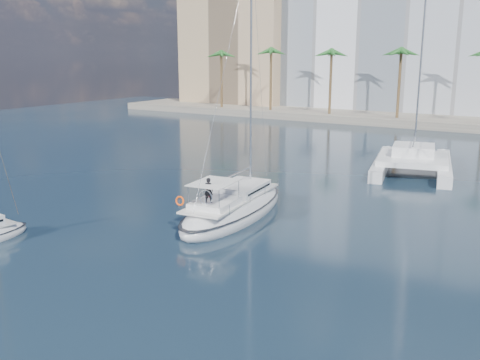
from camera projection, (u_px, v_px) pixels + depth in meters
The scene contains 9 objects.
ground at pixel (238, 235), 33.08m from camera, with size 160.00×160.00×0.00m, color black.
quay at pixel (444, 122), 83.44m from camera, with size 120.00×14.00×1.20m, color gray.
building_modern at pixel (395, 36), 96.41m from camera, with size 42.00×16.00×28.00m, color white.
building_tan_left at pixel (242, 53), 109.14m from camera, with size 22.00×14.00×22.00m, color tan.
palm_left at pixel (245, 57), 95.28m from camera, with size 3.60×3.60×12.30m.
palm_centre at pixel (444, 58), 77.89m from camera, with size 3.60×3.60×12.30m.
main_sloop at pixel (234, 208), 36.81m from camera, with size 5.34×13.20×19.08m.
catamaran at pixel (413, 159), 50.78m from camera, with size 9.51×14.76×19.68m.
seagull at pixel (224, 209), 37.11m from camera, with size 1.24×0.53×0.23m.
Camera 1 is at (16.62, -26.64, 10.95)m, focal length 40.00 mm.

